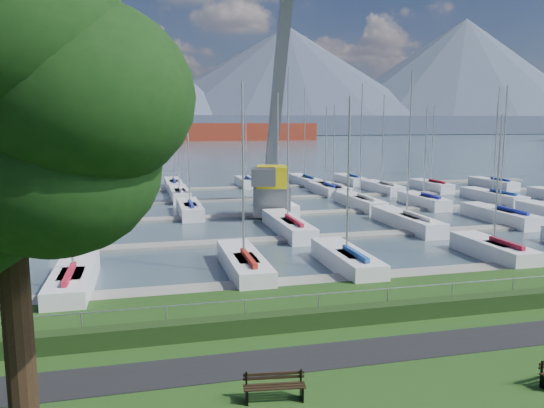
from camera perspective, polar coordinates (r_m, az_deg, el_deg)
name	(u,v)px	position (r m, az deg, el deg)	size (l,w,h in m)	color
path	(373,351)	(19.71, 10.79, -15.26)	(160.00, 2.00, 0.04)	black
water	(157,139)	(279.54, -12.24, 6.90)	(800.00, 540.00, 0.20)	#40535E
hedge	(346,316)	(21.78, 7.93, -11.83)	(80.00, 0.70, 0.70)	#1C3312
fence	(342,292)	(21.85, 7.59, -9.39)	(0.04, 0.04, 80.00)	#9C9EA4
foothill	(154,125)	(349.40, -12.60, 8.28)	(900.00, 80.00, 12.00)	#4A556C
mountains	(160,71)	(425.96, -12.00, 13.84)	(1190.00, 360.00, 115.00)	#424B61
docks	(234,216)	(46.68, -4.08, -1.35)	(90.00, 41.60, 0.25)	gray
bench_left	(274,387)	(16.22, 0.24, -19.05)	(1.84, 0.65, 0.85)	black
crane	(274,152)	(47.34, 0.17, 5.58)	(5.06, 13.43, 22.35)	slate
cargo_ship_mid	(196,132)	(241.27, -8.13, 7.67)	(99.17, 20.33, 21.50)	maroon
sailboat_fleet	(210,151)	(48.92, -6.68, 5.66)	(75.58, 49.83, 12.91)	navy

